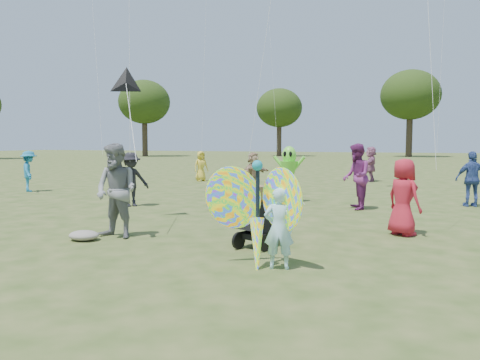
% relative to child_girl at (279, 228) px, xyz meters
% --- Properties ---
extents(ground, '(160.00, 160.00, 0.00)m').
position_rel_child_girl_xyz_m(ground, '(-1.27, 0.75, -0.60)').
color(ground, '#51592B').
rests_on(ground, ground).
extents(child_girl, '(0.49, 0.38, 1.20)m').
position_rel_child_girl_xyz_m(child_girl, '(0.00, 0.00, 0.00)').
color(child_girl, '#AAE3F0').
rests_on(child_girl, ground).
extents(adult_man, '(0.97, 0.79, 1.84)m').
position_rel_child_girl_xyz_m(adult_man, '(-3.57, 1.03, 0.32)').
color(adult_man, gray).
rests_on(adult_man, ground).
extents(grey_bag, '(0.59, 0.48, 0.19)m').
position_rel_child_girl_xyz_m(grey_bag, '(-4.02, 0.61, -0.51)').
color(grey_bag, gray).
rests_on(grey_bag, ground).
extents(crowd_a, '(0.89, 0.86, 1.54)m').
position_rel_child_girl_xyz_m(crowd_a, '(1.63, 3.29, 0.17)').
color(crowd_a, '#B21C2C').
rests_on(crowd_a, ground).
extents(crowd_b, '(1.09, 1.15, 1.57)m').
position_rel_child_girl_xyz_m(crowd_b, '(-5.87, 4.93, 0.18)').
color(crowd_b, black).
rests_on(crowd_b, ground).
extents(crowd_c, '(1.01, 0.64, 1.60)m').
position_rel_child_girl_xyz_m(crowd_c, '(3.35, 8.40, 0.20)').
color(crowd_c, '#324A8C').
rests_on(crowd_c, ground).
extents(crowd_d, '(0.84, 1.46, 1.50)m').
position_rel_child_girl_xyz_m(crowd_d, '(-3.72, 9.54, 0.15)').
color(crowd_d, tan).
rests_on(crowd_d, ground).
extents(crowd_e, '(0.90, 1.04, 1.83)m').
position_rel_child_girl_xyz_m(crowd_e, '(0.30, 6.63, 0.31)').
color(crowd_e, '#79286C').
rests_on(crowd_e, ground).
extents(crowd_g, '(0.79, 0.83, 1.43)m').
position_rel_child_girl_xyz_m(crowd_g, '(-7.80, 13.60, 0.11)').
color(crowd_g, yellow).
rests_on(crowd_g, ground).
extents(crowd_i, '(1.11, 1.11, 1.54)m').
position_rel_child_girl_xyz_m(crowd_i, '(-11.75, 6.98, 0.17)').
color(crowd_i, teal).
rests_on(crowd_i, ground).
extents(crowd_j, '(0.53, 1.55, 1.65)m').
position_rel_child_girl_xyz_m(crowd_j, '(-0.21, 16.25, 0.23)').
color(crowd_j, '#A25D84').
rests_on(crowd_j, ground).
extents(jogging_stroller, '(0.74, 1.14, 1.09)m').
position_rel_child_girl_xyz_m(jogging_stroller, '(-0.77, 1.37, 0.01)').
color(jogging_stroller, black).
rests_on(jogging_stroller, ground).
extents(butterfly_kite, '(1.74, 0.75, 1.80)m').
position_rel_child_girl_xyz_m(butterfly_kite, '(-0.34, 0.00, 0.21)').
color(butterfly_kite, orange).
rests_on(butterfly_kite, ground).
extents(delta_kite_rig, '(1.89, 2.11, 2.18)m').
position_rel_child_girl_xyz_m(delta_kite_rig, '(-4.59, 2.90, 2.63)').
color(delta_kite_rig, black).
rests_on(delta_kite_rig, ground).
extents(alien_kite, '(1.12, 0.69, 1.74)m').
position_rel_child_girl_xyz_m(alien_kite, '(-1.85, 7.52, 0.37)').
color(alien_kite, '#67E836').
rests_on(alien_kite, ground).
extents(tree_line, '(91.78, 33.60, 10.79)m').
position_rel_child_girl_xyz_m(tree_line, '(2.40, 45.74, 6.26)').
color(tree_line, '#3A2D21').
rests_on(tree_line, ground).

